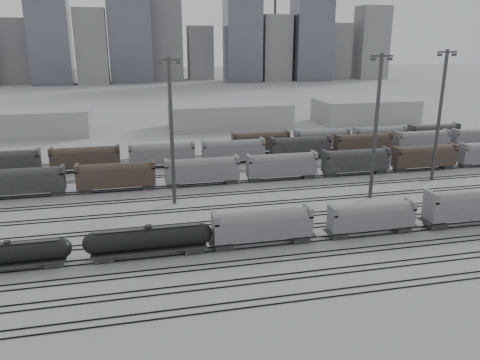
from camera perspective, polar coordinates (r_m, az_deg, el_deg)
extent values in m
plane|color=#AAAAAF|center=(69.30, 6.96, -7.80)|extent=(900.00, 900.00, 0.00)
cube|color=black|center=(57.25, 12.09, -13.61)|extent=(220.00, 0.07, 0.16)
cube|color=black|center=(58.36, 11.49, -12.94)|extent=(220.00, 0.07, 0.16)
cube|color=black|center=(61.20, 10.10, -11.37)|extent=(220.00, 0.07, 0.16)
cube|color=black|center=(62.36, 9.58, -10.78)|extent=(220.00, 0.07, 0.16)
cube|color=black|center=(65.29, 8.38, -9.40)|extent=(220.00, 0.07, 0.16)
cube|color=black|center=(66.49, 7.93, -8.87)|extent=(220.00, 0.07, 0.16)
cube|color=black|center=(69.51, 6.88, -7.65)|extent=(220.00, 0.07, 0.16)
cube|color=black|center=(70.73, 6.49, -7.19)|extent=(220.00, 0.07, 0.16)
cube|color=black|center=(73.82, 5.57, -6.10)|extent=(220.00, 0.07, 0.16)
cube|color=black|center=(75.07, 5.22, -5.69)|extent=(220.00, 0.07, 0.16)
cube|color=black|center=(78.21, 4.41, -4.72)|extent=(220.00, 0.07, 0.16)
cube|color=black|center=(79.48, 4.10, -4.35)|extent=(220.00, 0.07, 0.16)
cube|color=black|center=(84.47, 2.99, -3.03)|extent=(220.00, 0.07, 0.16)
cube|color=black|center=(85.77, 2.73, -2.72)|extent=(220.00, 0.07, 0.16)
cube|color=black|center=(90.85, 1.78, -1.57)|extent=(220.00, 0.07, 0.16)
cube|color=black|center=(92.16, 1.55, -1.30)|extent=(220.00, 0.07, 0.16)
cube|color=black|center=(97.30, 0.72, -0.31)|extent=(220.00, 0.07, 0.16)
cube|color=black|center=(98.64, 0.52, -0.07)|extent=(220.00, 0.07, 0.16)
cube|color=black|center=(104.77, -0.32, 0.94)|extent=(220.00, 0.07, 0.16)
cube|color=black|center=(106.12, -0.49, 1.15)|extent=(220.00, 0.07, 0.16)
cube|color=black|center=(112.31, -1.23, 2.03)|extent=(220.00, 0.07, 0.16)
cube|color=black|center=(113.67, -1.38, 2.21)|extent=(220.00, 0.07, 0.16)
cube|color=black|center=(119.91, -2.02, 2.98)|extent=(220.00, 0.07, 0.16)
cube|color=black|center=(121.28, -2.15, 3.14)|extent=(220.00, 0.07, 0.16)
cube|color=black|center=(67.24, -21.66, -9.28)|extent=(2.33, 1.88, 0.63)
cube|color=black|center=(68.16, -26.21, -9.09)|extent=(13.86, 2.41, 0.22)
cylinder|color=black|center=(67.59, -26.36, -8.00)|extent=(12.97, 2.59, 2.59)
sphere|color=black|center=(66.30, -20.88, -7.78)|extent=(2.59, 2.59, 2.59)
cylinder|color=black|center=(67.04, -26.52, -6.88)|extent=(0.89, 0.89, 0.45)
cube|color=black|center=(67.08, -26.51, -6.95)|extent=(12.52, 0.80, 0.05)
cube|color=black|center=(66.46, -16.18, -8.98)|extent=(2.61, 2.11, 0.70)
cube|color=black|center=(66.68, -5.70, -8.26)|extent=(2.61, 2.11, 0.70)
cube|color=black|center=(66.08, -10.95, -8.26)|extent=(15.57, 2.71, 0.25)
cylinder|color=black|center=(65.43, -11.03, -6.99)|extent=(14.57, 2.91, 2.91)
sphere|color=black|center=(65.70, -17.43, -7.38)|extent=(2.91, 2.91, 2.91)
sphere|color=black|center=(65.96, -4.66, -6.51)|extent=(2.91, 2.91, 2.91)
cylinder|color=black|center=(64.80, -11.11, -5.69)|extent=(1.00, 1.00, 0.50)
cube|color=black|center=(64.84, -11.10, -5.77)|extent=(14.07, 0.90, 0.06)
cube|color=black|center=(67.29, -2.05, -7.97)|extent=(2.50, 2.02, 0.67)
cube|color=black|center=(70.19, 7.29, -7.01)|extent=(2.50, 2.02, 0.67)
cube|color=slate|center=(67.61, 2.75, -5.76)|extent=(14.41, 2.88, 3.07)
cylinder|color=slate|center=(67.18, 2.77, -4.85)|extent=(13.06, 2.79, 2.79)
cube|color=slate|center=(65.45, -3.08, -4.73)|extent=(0.67, 2.88, 1.34)
cube|color=slate|center=(69.01, 8.32, -3.74)|extent=(0.67, 2.88, 1.34)
cone|color=black|center=(68.35, 2.73, -7.21)|extent=(2.31, 2.31, 0.86)
cube|color=black|center=(72.41, 11.82, -6.51)|extent=(2.33, 1.89, 0.63)
cube|color=black|center=(77.37, 19.12, -5.56)|extent=(2.33, 1.89, 0.63)
cube|color=slate|center=(73.97, 15.72, -4.52)|extent=(13.47, 2.69, 2.87)
cylinder|color=slate|center=(73.60, 15.79, -3.74)|extent=(12.21, 2.60, 2.60)
cube|color=slate|center=(70.55, 11.21, -3.69)|extent=(0.63, 2.69, 1.26)
cube|color=slate|center=(76.61, 20.09, -2.76)|extent=(0.63, 2.69, 1.26)
cone|color=black|center=(74.60, 15.62, -5.78)|extent=(2.15, 2.15, 0.81)
cube|color=black|center=(80.53, 22.71, -5.00)|extent=(2.82, 2.28, 0.76)
cube|color=slate|center=(83.58, 26.54, -2.85)|extent=(16.25, 3.25, 3.47)
cylinder|color=slate|center=(83.19, 26.65, -2.00)|extent=(14.73, 3.14, 3.14)
cube|color=slate|center=(78.26, 22.32, -1.90)|extent=(0.76, 3.25, 1.52)
cone|color=black|center=(84.25, 26.35, -4.20)|extent=(2.60, 2.60, 0.98)
cylinder|color=#3B3B3E|center=(82.81, -8.34, 5.67)|extent=(0.66, 0.66, 25.93)
cube|color=#3B3B3E|center=(81.37, -8.72, 14.30)|extent=(4.15, 0.31, 0.31)
cube|color=#3B3B3E|center=(81.28, -9.82, 13.88)|extent=(0.73, 0.52, 0.52)
cube|color=#3B3B3E|center=(81.53, -7.58, 13.98)|extent=(0.73, 0.52, 0.52)
cylinder|color=#3B3B3E|center=(88.55, 16.22, 6.06)|extent=(0.68, 0.68, 26.44)
cube|color=#3B3B3E|center=(87.23, 16.92, 14.27)|extent=(4.23, 0.32, 0.32)
cube|color=#3B3B3E|center=(86.47, 15.94, 13.98)|extent=(0.74, 0.53, 0.53)
cube|color=#3B3B3E|center=(88.04, 17.81, 13.87)|extent=(0.74, 0.53, 0.53)
cylinder|color=#3B3B3E|center=(104.89, 23.12, 7.08)|extent=(0.69, 0.69, 26.82)
cube|color=#3B3B3E|center=(103.80, 23.95, 14.08)|extent=(4.29, 0.32, 0.32)
cube|color=#3B3B3E|center=(102.87, 23.18, 13.86)|extent=(0.75, 0.54, 0.54)
cube|color=#3B3B3E|center=(104.77, 24.65, 13.72)|extent=(0.75, 0.54, 0.54)
cube|color=black|center=(96.86, -24.92, -0.32)|extent=(15.00, 3.00, 5.60)
cube|color=#44362B|center=(94.70, -14.84, 0.35)|extent=(15.00, 3.00, 5.60)
cube|color=slate|center=(95.55, -4.62, 1.01)|extent=(15.00, 3.00, 5.60)
cube|color=slate|center=(99.35, 5.12, 1.62)|extent=(15.00, 3.00, 5.60)
cube|color=black|center=(105.78, 13.91, 2.12)|extent=(15.00, 3.00, 5.60)
cube|color=#44362B|center=(114.39, 21.55, 2.52)|extent=(15.00, 3.00, 5.60)
cube|color=black|center=(113.53, -26.85, 1.77)|extent=(15.00, 3.00, 5.60)
cube|color=#44362B|center=(110.62, -18.30, 2.39)|extent=(15.00, 3.00, 5.60)
cube|color=slate|center=(110.28, -9.48, 2.98)|extent=(15.00, 3.00, 5.60)
cube|color=slate|center=(112.53, -0.81, 3.49)|extent=(15.00, 3.00, 5.60)
cube|color=black|center=(117.23, 7.35, 3.89)|extent=(15.00, 3.00, 5.60)
cube|color=#44362B|center=(124.11, 14.76, 4.19)|extent=(15.00, 3.00, 5.60)
cube|color=slate|center=(132.81, 21.29, 4.40)|extent=(15.00, 3.00, 5.60)
cube|color=slate|center=(143.02, 26.96, 4.53)|extent=(15.00, 3.00, 5.60)
cube|color=#44362B|center=(122.23, 2.52, 4.55)|extent=(15.00, 3.00, 5.60)
cube|color=slate|center=(127.77, 9.91, 4.85)|extent=(15.00, 3.00, 5.60)
cube|color=slate|center=(135.24, 16.60, 5.06)|extent=(15.00, 3.00, 5.60)
cube|color=black|center=(144.34, 22.51, 5.18)|extent=(15.00, 3.00, 5.60)
cube|color=#A1A0A3|center=(160.47, -26.69, 6.16)|extent=(50.00, 18.00, 8.00)
cube|color=#A1A0A3|center=(159.28, -1.26, 7.87)|extent=(40.00, 18.00, 8.00)
cube|color=#A1A0A3|center=(176.35, 15.01, 8.18)|extent=(35.00, 18.00, 8.00)
cube|color=gray|center=(346.81, -26.02, 13.90)|extent=(22.00, 17.60, 42.00)
cube|color=#505460|center=(342.54, -22.19, 17.52)|extent=(25.00, 20.00, 80.00)
cube|color=gray|center=(339.80, -17.58, 15.26)|extent=(20.00, 16.00, 48.00)
cube|color=#505460|center=(339.54, -13.49, 19.54)|extent=(28.00, 22.40, 95.00)
cube|color=gray|center=(340.11, -8.89, 16.83)|extent=(22.00, 17.60, 60.00)
cube|color=gray|center=(343.15, -4.49, 15.13)|extent=(18.00, 14.40, 38.00)
cube|color=#505460|center=(347.78, -0.28, 18.00)|extent=(24.00, 19.20, 72.00)
cube|color=gray|center=(354.15, 3.83, 15.76)|extent=(20.00, 16.00, 45.00)
cube|color=#505460|center=(362.44, 7.90, 19.07)|extent=(26.00, 20.80, 88.00)
cube|color=gray|center=(371.74, 11.49, 15.14)|extent=(18.00, 14.40, 40.00)
cube|color=gray|center=(382.57, 15.09, 15.85)|extent=(22.00, 17.60, 52.00)
cylinder|color=#3B3B3E|center=(364.71, -15.19, 19.60)|extent=(1.80, 1.80, 100.00)
cylinder|color=#3B3B3E|center=(381.53, 4.29, 19.96)|extent=(1.80, 1.80, 100.00)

